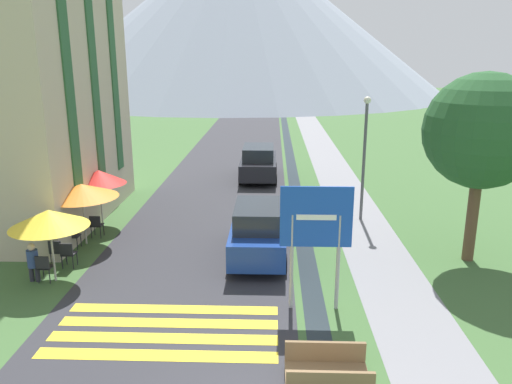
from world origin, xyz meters
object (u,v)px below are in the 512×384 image
at_px(cafe_chair_far_right, 96,224).
at_px(person_seated_far, 53,242).
at_px(streetlamp, 365,148).
at_px(tree_by_path, 482,131).
at_px(cafe_umbrella_middle_orange, 82,191).
at_px(footbridge, 327,374).
at_px(person_seated_near, 33,260).
at_px(cafe_umbrella_front_yellow, 49,219).
at_px(cafe_chair_near_right, 57,250).
at_px(cafe_umbrella_rear_red, 99,177).
at_px(parked_car_near, 258,230).
at_px(cafe_chair_nearest, 44,266).
at_px(road_sign, 316,229).
at_px(hotel_building, 22,47).
at_px(cafe_chair_middle, 73,235).
at_px(parked_car_far, 259,162).
at_px(cafe_chair_near_left, 68,253).

bearing_deg(cafe_chair_far_right, person_seated_far, -107.31).
bearing_deg(streetlamp, tree_by_path, -55.62).
relative_size(cafe_umbrella_middle_orange, streetlamp, 0.51).
height_order(cafe_chair_far_right, streetlamp, streetlamp).
xyz_separation_m(footbridge, person_seated_near, (-8.14, 4.53, 0.43)).
bearing_deg(cafe_umbrella_middle_orange, footbridge, -44.51).
distance_m(cafe_umbrella_front_yellow, person_seated_far, 2.02).
relative_size(cafe_chair_near_right, cafe_umbrella_rear_red, 0.38).
distance_m(parked_car_near, cafe_chair_nearest, 6.58).
bearing_deg(road_sign, hotel_building, 145.62).
height_order(cafe_chair_middle, person_seated_near, person_seated_near).
height_order(streetlamp, tree_by_path, tree_by_path).
xyz_separation_m(parked_car_far, cafe_umbrella_front_yellow, (-5.66, -12.85, 1.02)).
bearing_deg(cafe_chair_near_right, cafe_umbrella_front_yellow, -76.75).
height_order(cafe_chair_near_left, person_seated_near, person_seated_near).
height_order(road_sign, cafe_umbrella_front_yellow, road_sign).
bearing_deg(streetlamp, person_seated_near, -149.84).
xyz_separation_m(cafe_umbrella_middle_orange, person_seated_near, (-0.41, -3.06, -1.29)).
height_order(parked_car_far, streetlamp, streetlamp).
relative_size(footbridge, tree_by_path, 0.28).
bearing_deg(streetlamp, parked_car_far, 122.90).
height_order(road_sign, cafe_chair_nearest, road_sign).
distance_m(parked_car_far, cafe_umbrella_rear_red, 9.88).
relative_size(cafe_chair_middle, cafe_umbrella_rear_red, 0.38).
distance_m(cafe_chair_near_left, cafe_chair_near_right, 0.49).
distance_m(road_sign, cafe_chair_far_right, 9.23).
height_order(road_sign, parked_car_near, road_sign).
height_order(footbridge, cafe_chair_nearest, cafe_chair_nearest).
distance_m(cafe_umbrella_middle_orange, person_seated_far, 2.08).
distance_m(cafe_chair_near_left, person_seated_near, 1.17).
bearing_deg(streetlamp, hotel_building, -178.67).
bearing_deg(tree_by_path, person_seated_near, -171.16).
height_order(cafe_chair_near_right, cafe_umbrella_middle_orange, cafe_umbrella_middle_orange).
xyz_separation_m(parked_car_near, cafe_chair_nearest, (-6.20, -2.17, -0.40)).
height_order(parked_car_far, cafe_chair_near_right, parked_car_far).
height_order(cafe_chair_near_left, person_seated_far, person_seated_far).
relative_size(person_seated_far, tree_by_path, 0.20).
bearing_deg(cafe_chair_nearest, person_seated_near, -172.41).
relative_size(parked_car_near, cafe_umbrella_rear_red, 1.92).
height_order(cafe_chair_near_left, cafe_chair_middle, same).
xyz_separation_m(cafe_umbrella_front_yellow, person_seated_far, (-0.65, 1.43, -1.27)).
distance_m(parked_car_far, person_seated_near, 14.35).
distance_m(cafe_umbrella_front_yellow, streetlamp, 11.78).
xyz_separation_m(cafe_chair_near_left, person_seated_far, (-0.70, 0.53, 0.15)).
bearing_deg(streetlamp, cafe_chair_near_right, -154.41).
height_order(footbridge, person_seated_near, person_seated_near).
xyz_separation_m(cafe_chair_middle, tree_by_path, (13.25, -0.46, 3.70)).
relative_size(cafe_chair_nearest, tree_by_path, 0.14).
height_order(hotel_building, footbridge, hotel_building).
relative_size(road_sign, person_seated_near, 2.79).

